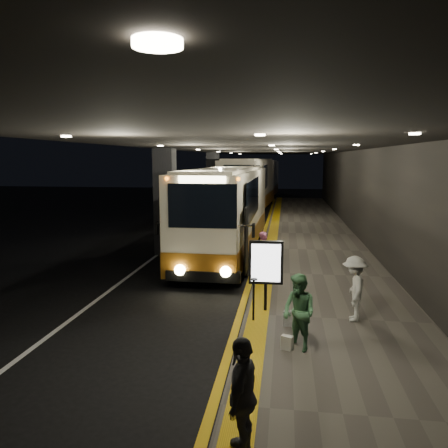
# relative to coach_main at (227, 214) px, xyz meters

# --- Properties ---
(ground) EXTENTS (90.00, 90.00, 0.00)m
(ground) POSITION_rel_coach_main_xyz_m (-1.06, -4.34, -1.68)
(ground) COLOR black
(lane_line_white) EXTENTS (0.12, 50.00, 0.01)m
(lane_line_white) POSITION_rel_coach_main_xyz_m (-2.86, 0.66, -1.67)
(lane_line_white) COLOR silver
(lane_line_white) RESTS_ON ground
(kerb_stripe_yellow) EXTENTS (0.18, 50.00, 0.01)m
(kerb_stripe_yellow) POSITION_rel_coach_main_xyz_m (1.29, 0.66, -1.67)
(kerb_stripe_yellow) COLOR gold
(kerb_stripe_yellow) RESTS_ON ground
(sidewalk) EXTENTS (4.50, 50.00, 0.15)m
(sidewalk) POSITION_rel_coach_main_xyz_m (3.69, 0.66, -1.60)
(sidewalk) COLOR #514C44
(sidewalk) RESTS_ON ground
(tactile_strip) EXTENTS (0.50, 50.00, 0.01)m
(tactile_strip) POSITION_rel_coach_main_xyz_m (1.79, 0.66, -1.52)
(tactile_strip) COLOR gold
(tactile_strip) RESTS_ON sidewalk
(terminal_wall) EXTENTS (0.10, 50.00, 6.00)m
(terminal_wall) POSITION_rel_coach_main_xyz_m (5.94, 0.66, 1.32)
(terminal_wall) COLOR black
(terminal_wall) RESTS_ON ground
(support_columns) EXTENTS (0.80, 24.80, 4.40)m
(support_columns) POSITION_rel_coach_main_xyz_m (-2.56, -0.34, 0.52)
(support_columns) COLOR black
(support_columns) RESTS_ON ground
(canopy) EXTENTS (9.00, 50.00, 0.40)m
(canopy) POSITION_rel_coach_main_xyz_m (1.44, 0.66, 2.92)
(canopy) COLOR black
(canopy) RESTS_ON support_columns
(coach_main) EXTENTS (2.61, 11.29, 3.50)m
(coach_main) POSITION_rel_coach_main_xyz_m (0.00, 0.00, 0.00)
(coach_main) COLOR beige
(coach_main) RESTS_ON ground
(coach_second) EXTENTS (3.31, 12.42, 3.86)m
(coach_second) POSITION_rel_coach_main_xyz_m (-0.29, 14.74, 0.17)
(coach_second) COLOR beige
(coach_second) RESTS_ON ground
(coach_third) EXTENTS (3.08, 11.82, 3.68)m
(coach_third) POSITION_rel_coach_main_xyz_m (0.00, 24.68, 0.09)
(coach_third) COLOR beige
(coach_third) RESTS_ON ground
(passenger_boarding) EXTENTS (0.49, 0.62, 1.49)m
(passenger_boarding) POSITION_rel_coach_main_xyz_m (1.74, -3.94, -0.78)
(passenger_boarding) COLOR #BA5781
(passenger_boarding) RESTS_ON sidewalk
(passenger_waiting_green) EXTENTS (0.85, 0.87, 1.55)m
(passenger_waiting_green) POSITION_rel_coach_main_xyz_m (2.70, -9.37, -0.75)
(passenger_waiting_green) COLOR #40734B
(passenger_waiting_green) RESTS_ON sidewalk
(passenger_waiting_white) EXTENTS (0.55, 1.04, 1.56)m
(passenger_waiting_white) POSITION_rel_coach_main_xyz_m (4.05, -7.55, -0.75)
(passenger_waiting_white) COLOR beige
(passenger_waiting_white) RESTS_ON sidewalk
(passenger_waiting_grey) EXTENTS (0.64, 1.01, 1.61)m
(passenger_waiting_grey) POSITION_rel_coach_main_xyz_m (1.89, -12.67, -0.73)
(passenger_waiting_grey) COLOR #434347
(passenger_waiting_grey) RESTS_ON sidewalk
(bag_polka) EXTENTS (0.31, 0.19, 0.35)m
(bag_polka) POSITION_rel_coach_main_xyz_m (2.54, -8.15, -1.35)
(bag_polka) COLOR black
(bag_polka) RESTS_ON sidewalk
(bag_plain) EXTENTS (0.27, 0.21, 0.29)m
(bag_plain) POSITION_rel_coach_main_xyz_m (2.48, -9.42, -1.38)
(bag_plain) COLOR beige
(bag_plain) RESTS_ON sidewalk
(info_sign) EXTENTS (0.86, 0.16, 1.81)m
(info_sign) POSITION_rel_coach_main_xyz_m (1.94, -7.19, -0.31)
(info_sign) COLOR black
(info_sign) RESTS_ON sidewalk
(stanchion_post) EXTENTS (0.05, 0.05, 1.02)m
(stanchion_post) POSITION_rel_coach_main_xyz_m (1.69, -7.92, -1.02)
(stanchion_post) COLOR black
(stanchion_post) RESTS_ON sidewalk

